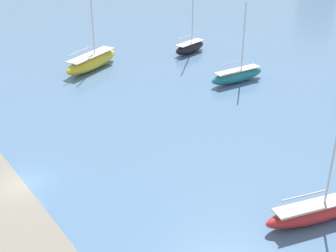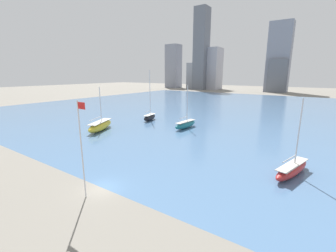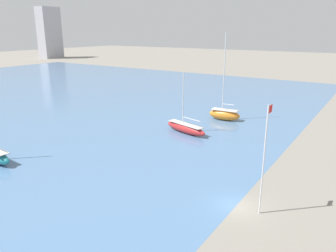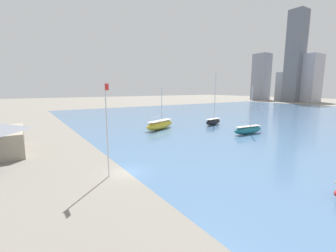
{
  "view_description": "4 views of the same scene",
  "coord_description": "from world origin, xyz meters",
  "px_view_note": "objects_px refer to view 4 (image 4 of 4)",
  "views": [
    {
      "loc": [
        35.22,
        -9.78,
        23.13
      ],
      "look_at": [
        4.77,
        12.07,
        4.1
      ],
      "focal_mm": 50.0,
      "sensor_mm": 36.0,
      "label": 1
    },
    {
      "loc": [
        20.13,
        -15.79,
        13.29
      ],
      "look_at": [
        -0.44,
        14.47,
        4.77
      ],
      "focal_mm": 24.0,
      "sensor_mm": 36.0,
      "label": 2
    },
    {
      "loc": [
        -28.19,
        -10.38,
        17.03
      ],
      "look_at": [
        4.66,
        11.27,
        5.42
      ],
      "focal_mm": 35.0,
      "sensor_mm": 36.0,
      "label": 3
    },
    {
      "loc": [
        24.37,
        -10.19,
        10.05
      ],
      "look_at": [
        -5.64,
        9.54,
        4.04
      ],
      "focal_mm": 24.0,
      "sensor_mm": 36.0,
      "label": 4
    }
  ],
  "objects_px": {
    "sailboat_teal": "(248,130)",
    "sailboat_black": "(213,121)",
    "flag_pole": "(107,127)",
    "sailboat_yellow": "(160,125)"
  },
  "relations": [
    {
      "from": "flag_pole",
      "to": "sailboat_black",
      "type": "relative_size",
      "value": 0.75
    },
    {
      "from": "sailboat_black",
      "to": "sailboat_yellow",
      "type": "bearing_deg",
      "value": -110.71
    },
    {
      "from": "sailboat_yellow",
      "to": "sailboat_black",
      "type": "xyz_separation_m",
      "value": [
        2.34,
        15.97,
        -0.11
      ]
    },
    {
      "from": "sailboat_teal",
      "to": "sailboat_black",
      "type": "bearing_deg",
      "value": 173.11
    },
    {
      "from": "sailboat_yellow",
      "to": "sailboat_teal",
      "type": "bearing_deg",
      "value": 16.63
    },
    {
      "from": "flag_pole",
      "to": "sailboat_yellow",
      "type": "height_order",
      "value": "flag_pole"
    },
    {
      "from": "flag_pole",
      "to": "sailboat_yellow",
      "type": "bearing_deg",
      "value": 137.72
    },
    {
      "from": "sailboat_teal",
      "to": "sailboat_black",
      "type": "distance_m",
      "value": 13.75
    },
    {
      "from": "sailboat_black",
      "to": "flag_pole",
      "type": "bearing_deg",
      "value": -73.2
    },
    {
      "from": "flag_pole",
      "to": "sailboat_teal",
      "type": "xyz_separation_m",
      "value": [
        -7.02,
        34.21,
        -4.86
      ]
    }
  ]
}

